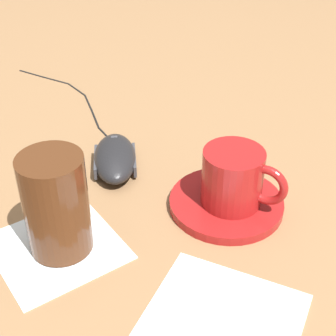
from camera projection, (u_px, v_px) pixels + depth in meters
name	position (u px, v px, depth m)	size (l,w,h in m)	color
ground_plane	(169.00, 219.00, 0.62)	(3.00, 3.00, 0.00)	olive
saucer	(226.00, 203.00, 0.63)	(0.14, 0.14, 0.01)	maroon
coffee_cup	(235.00, 178.00, 0.61)	(0.07, 0.10, 0.07)	maroon
computer_mouse	(115.00, 158.00, 0.70)	(0.12, 0.12, 0.04)	black
mouse_cable	(74.00, 98.00, 0.87)	(0.11, 0.32, 0.00)	black
napkin_under_glass	(57.00, 247.00, 0.58)	(0.13, 0.13, 0.00)	white
drinking_glass	(56.00, 205.00, 0.54)	(0.07, 0.07, 0.12)	#4C2814
napkin_spare	(220.00, 324.00, 0.49)	(0.15, 0.15, 0.00)	white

